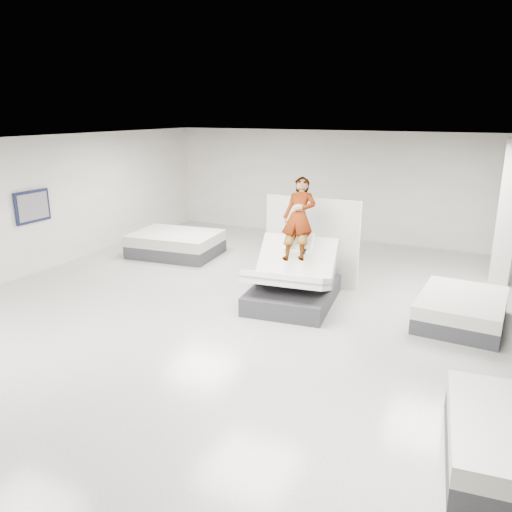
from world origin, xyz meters
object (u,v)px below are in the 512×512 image
at_px(divider_panel, 311,242).
at_px(flat_bed_left_far, 176,244).
at_px(remote, 304,251).
at_px(column, 507,214).
at_px(wall_poster, 33,207).
at_px(hero_bed, 293,284).
at_px(flat_bed_right_far, 461,310).
at_px(person, 298,235).

distance_m(divider_panel, flat_bed_left_far, 4.14).
distance_m(remote, column, 4.72).
bearing_deg(wall_poster, column, 21.93).
bearing_deg(divider_panel, hero_bed, -85.01).
bearing_deg(wall_poster, flat_bed_left_far, 52.08).
distance_m(flat_bed_left_far, wall_poster, 3.64).
xyz_separation_m(flat_bed_right_far, flat_bed_left_far, (-7.29, 1.39, 0.04)).
distance_m(remote, wall_poster, 6.54).
relative_size(divider_panel, wall_poster, 2.26).
height_order(hero_bed, wall_poster, wall_poster).
height_order(person, remote, person).
xyz_separation_m(remote, divider_panel, (-0.33, 1.29, -0.15)).
xyz_separation_m(divider_panel, flat_bed_right_far, (3.23, -0.83, -0.71)).
height_order(person, column, column).
height_order(hero_bed, remote, hero_bed).
xyz_separation_m(hero_bed, flat_bed_right_far, (3.12, 0.48, -0.16)).
xyz_separation_m(flat_bed_right_far, column, (0.56, 2.71, 1.34)).
height_order(flat_bed_left_far, column, column).
height_order(person, wall_poster, person).
bearing_deg(wall_poster, person, 10.41).
height_order(person, divider_panel, person).
xyz_separation_m(person, flat_bed_left_far, (-4.12, 1.54, -1.04)).
xyz_separation_m(hero_bed, flat_bed_left_far, (-4.16, 1.87, -0.12)).
distance_m(flat_bed_right_far, wall_poster, 9.56).
height_order(hero_bed, flat_bed_left_far, hero_bed).
height_order(remote, flat_bed_right_far, remote).
xyz_separation_m(hero_bed, divider_panel, (-0.11, 1.30, 0.55)).
distance_m(hero_bed, column, 5.01).
bearing_deg(person, remote, -57.85).
bearing_deg(flat_bed_right_far, hero_bed, -171.28).
height_order(hero_bed, flat_bed_right_far, hero_bed).
xyz_separation_m(person, wall_poster, (-6.21, -1.14, 0.25)).
xyz_separation_m(remote, wall_poster, (-6.47, -0.82, 0.48)).
height_order(column, wall_poster, column).
bearing_deg(remote, flat_bed_right_far, 2.01).
height_order(flat_bed_right_far, wall_poster, wall_poster).
bearing_deg(remote, divider_panel, 97.28).
height_order(divider_panel, wall_poster, wall_poster).
xyz_separation_m(flat_bed_right_far, wall_poster, (-9.38, -1.29, 1.34)).
distance_m(person, wall_poster, 6.32).
relative_size(person, divider_panel, 0.83).
distance_m(hero_bed, flat_bed_left_far, 4.57).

